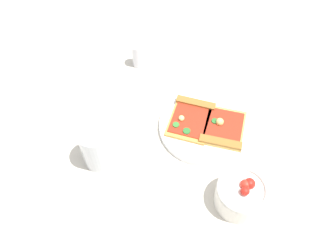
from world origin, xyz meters
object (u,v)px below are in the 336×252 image
Objects in this scene: pizza_slice_near at (191,117)px; soda_glass at (97,148)px; salad_bowl at (241,194)px; pizza_slice_far at (223,130)px; pepper_shaker at (138,54)px; plate at (204,126)px.

pizza_slice_near is 0.24m from soda_glass.
soda_glass is at bearing -67.75° from salad_bowl.
pizza_slice_far is 1.82× the size of pepper_shaker.
soda_glass is at bearing 27.47° from pepper_shaker.
salad_bowl reaches higher than pizza_slice_near.
soda_glass is 0.32m from pepper_shaker.
soda_glass is (0.22, -0.09, 0.03)m from pizza_slice_near.
pepper_shaker is at bearing -109.64° from salad_bowl.
pizza_slice_near is 0.08m from pizza_slice_far.
pizza_slice_near is 1.40× the size of soda_glass.
pepper_shaker is (-0.16, -0.45, 0.01)m from salad_bowl.
pepper_shaker reaches higher than pizza_slice_near.
pizza_slice_near is (0.01, -0.04, 0.01)m from plate.
plate is 2.08× the size of salad_bowl.
soda_glass is 1.33× the size of pepper_shaker.
pepper_shaker reaches higher than salad_bowl.
soda_glass reaches higher than salad_bowl.
pepper_shaker reaches higher than plate.
pizza_slice_far is (-0.02, 0.08, 0.00)m from pizza_slice_near.
salad_bowl is at bearing 47.62° from pizza_slice_far.
pizza_slice_near is 1.42× the size of salad_bowl.
pizza_slice_near is at bearing 75.72° from pepper_shaker.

